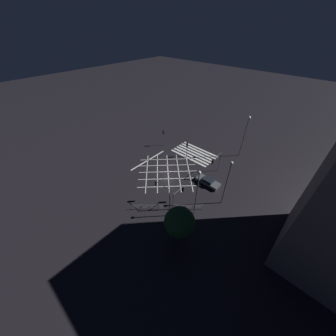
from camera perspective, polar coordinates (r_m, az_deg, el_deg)
The scene contains 13 objects.
ground_plane at distance 35.55m, azimuth 0.00°, elevation -1.12°, with size 200.00×200.00×0.00m, color black.
road_markings at distance 38.78m, azimuth 4.66°, elevation 2.60°, with size 13.57×17.68×0.01m.
traffic_light_median_south at distance 38.36m, azimuth 5.80°, elevation 6.52°, with size 0.36×0.39×3.44m.
traffic_light_se_cross at distance 41.81m, azimuth -1.40°, elevation 10.09°, with size 0.36×0.39×3.86m.
traffic_light_nw_main at distance 27.52m, azimuth -1.82°, elevation -6.65°, with size 3.05×0.36×4.29m.
traffic_light_nw_cross at distance 28.02m, azimuth 3.45°, elevation -7.72°, with size 0.36×2.42×3.39m.
traffic_light_sw_cross at distance 33.93m, azimuth 14.39°, elevation 2.15°, with size 0.36×3.10×4.34m.
street_lamp_east at distance 27.60m, azimuth 17.75°, elevation -2.90°, with size 0.43×0.43×8.11m.
street_lamp_west at distance 39.54m, azimuth 22.76°, elevation 11.08°, with size 0.55×0.55×8.78m.
street_lamp_far at distance 24.94m, azimuth 8.92°, elevation -6.23°, with size 0.42×0.42×8.30m.
street_tree_near at distance 23.02m, azimuth 3.51°, elevation -16.07°, with size 3.72×3.72×5.84m.
waiting_car at distance 33.40m, azimuth 12.09°, elevation -3.99°, with size 4.26×1.71×1.22m.
pedestrian_railing at distance 28.66m, azimuth 0.00°, elevation -11.69°, with size 7.92×7.25×1.05m.
Camera 1 is at (-18.46, 20.16, 22.73)m, focal length 20.00 mm.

